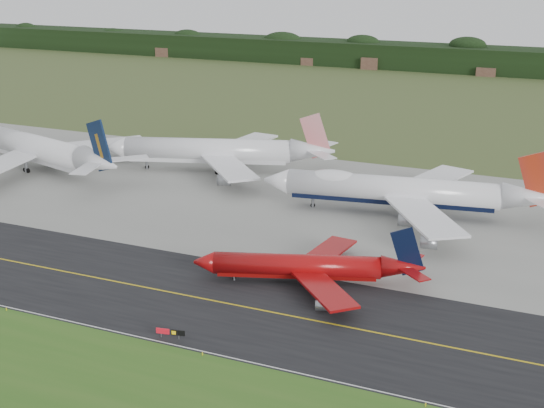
{
  "coord_description": "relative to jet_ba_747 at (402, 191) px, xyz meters",
  "views": [
    {
      "loc": [
        49.7,
        -104.06,
        54.2
      ],
      "look_at": [
        -5.46,
        22.0,
        8.86
      ],
      "focal_mm": 50.0,
      "sensor_mm": 36.0,
      "label": 1
    }
  ],
  "objects": [
    {
      "name": "taxiway_edge_line",
      "position": [
        -12.72,
        -70.62,
        -5.45
      ],
      "size": [
        400.0,
        0.25,
        0.0
      ],
      "primitive_type": "cube",
      "color": "silver",
      "rests_on": "taxiway"
    },
    {
      "name": "edge_marker_center",
      "position": [
        -10.4,
        -71.62,
        -5.23
      ],
      "size": [
        0.16,
        0.16,
        0.5
      ],
      "primitive_type": "cylinder",
      "color": "yellow",
      "rests_on": "ground"
    },
    {
      "name": "jet_ba_747",
      "position": [
        0.0,
        0.0,
        0.0
      ],
      "size": [
        63.94,
        52.43,
        16.1
      ],
      "color": "white",
      "rests_on": "ground"
    },
    {
      "name": "grass_verge",
      "position": [
        -12.72,
        -86.12,
        -5.47
      ],
      "size": [
        400.0,
        30.0,
        0.01
      ],
      "primitive_type": "cube",
      "color": "#305F1C",
      "rests_on": "ground"
    },
    {
      "name": "taxiway_centreline",
      "position": [
        -12.72,
        -55.12,
        -5.45
      ],
      "size": [
        400.0,
        0.4,
        0.0
      ],
      "primitive_type": "cube",
      "color": "gold",
      "rests_on": "taxiway"
    },
    {
      "name": "edge_marker_left",
      "position": [
        -46.1,
        -71.62,
        -5.23
      ],
      "size": [
        0.16,
        0.16,
        0.5
      ],
      "primitive_type": "cylinder",
      "color": "yellow",
      "rests_on": "ground"
    },
    {
      "name": "apron",
      "position": [
        -12.72,
        -0.12,
        -5.47
      ],
      "size": [
        400.0,
        78.0,
        0.01
      ],
      "primitive_type": "cube",
      "color": "gray",
      "rests_on": "ground"
    },
    {
      "name": "jet_navy_gold",
      "position": [
        -97.77,
        -2.49,
        0.22
      ],
      "size": [
        66.05,
        56.2,
        17.35
      ],
      "color": "white",
      "rests_on": "ground"
    },
    {
      "name": "horizon_treeline",
      "position": [
        -12.72,
        222.64,
        -0.01
      ],
      "size": [
        700.0,
        25.0,
        12.0
      ],
      "color": "black",
      "rests_on": "ground"
    },
    {
      "name": "jet_red_737",
      "position": [
        -5.45,
        -41.97,
        -2.48
      ],
      "size": [
        39.16,
        31.06,
        10.85
      ],
      "color": "#980B0C",
      "rests_on": "ground"
    },
    {
      "name": "ground",
      "position": [
        -12.72,
        -51.12,
        -5.48
      ],
      "size": [
        600.0,
        600.0,
        0.0
      ],
      "primitive_type": "plane",
      "color": "#435427",
      "rests_on": "ground"
    },
    {
      "name": "jet_star_tail",
      "position": [
        -52.64,
        15.68,
        -0.14
      ],
      "size": [
        59.41,
        48.4,
        16.02
      ],
      "color": "white",
      "rests_on": "ground"
    },
    {
      "name": "edge_marker_right",
      "position": [
        21.6,
        -71.62,
        -5.23
      ],
      "size": [
        0.16,
        0.16,
        0.5
      ],
      "primitive_type": "cylinder",
      "color": "yellow",
      "rests_on": "ground"
    },
    {
      "name": "taxiway",
      "position": [
        -12.72,
        -55.12,
        -5.47
      ],
      "size": [
        400.0,
        32.0,
        0.02
      ],
      "primitive_type": "cube",
      "color": "black",
      "rests_on": "ground"
    },
    {
      "name": "taxiway_sign",
      "position": [
        -17.17,
        -69.11,
        -4.43
      ],
      "size": [
        4.43,
        0.97,
        1.49
      ],
      "color": "slate",
      "rests_on": "ground"
    }
  ]
}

